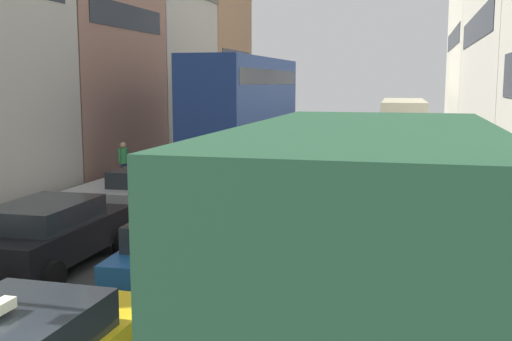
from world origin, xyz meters
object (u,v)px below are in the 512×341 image
Objects in this scene: sedan_right_lane_behind_truck at (376,226)px; bus_far_queue_secondary at (403,119)px; bus_mid_queue_primary at (244,108)px; sedan_left_lane_third at (151,190)px; wagon_left_lane_second at (50,233)px; pedestrian_near_kerb at (124,160)px; removalist_box_truck at (371,262)px; sedan_centre_lane_second at (186,249)px; hatchback_centre_lane_third at (264,198)px.

bus_far_queue_secondary is (0.16, 25.32, 0.96)m from sedan_right_lane_behind_truck.
sedan_left_lane_third is at bearing 179.89° from bus_mid_queue_primary.
sedan_left_lane_third is 7.49m from sedan_right_lane_behind_truck.
pedestrian_near_kerb is (-3.55, 10.62, 0.15)m from wagon_left_lane_second.
removalist_box_truck reaches higher than sedan_left_lane_third.
removalist_box_truck is at bearing -177.88° from sedan_right_lane_behind_truck.
wagon_left_lane_second and sedan_left_lane_third have the same top height.
sedan_right_lane_behind_truck is at bearing -54.11° from sedan_centre_lane_second.
bus_mid_queue_primary reaches higher than sedan_centre_lane_second.
pedestrian_near_kerb is at bearing 143.12° from bus_mid_queue_primary.
pedestrian_near_kerb is (-10.59, 15.11, -1.03)m from removalist_box_truck.
sedan_centre_lane_second and wagon_left_lane_second have the same top height.
bus_mid_queue_primary is 6.25m from pedestrian_near_kerb.
removalist_box_truck is at bearing -38.16° from pedestrian_near_kerb.
hatchback_centre_lane_third is 1.00× the size of sedan_right_lane_behind_truck.
hatchback_centre_lane_third is 11.05m from bus_mid_queue_primary.
sedan_left_lane_third and sedan_right_lane_behind_truck have the same top height.
bus_far_queue_secondary is 19.99m from pedestrian_near_kerb.
sedan_right_lane_behind_truck is at bearing -114.96° from sedan_left_lane_third.
sedan_left_lane_third is (-7.13, 9.90, -1.18)m from removalist_box_truck.
bus_mid_queue_primary reaches higher than wagon_left_lane_second.
sedan_right_lane_behind_truck is at bearing 2.69° from removalist_box_truck.
wagon_left_lane_second is at bearing 78.42° from sedan_centre_lane_second.
bus_mid_queue_primary is (-6.93, 19.81, 0.86)m from removalist_box_truck.
wagon_left_lane_second and hatchback_centre_lane_third have the same top height.
removalist_box_truck is 0.73× the size of bus_far_queue_secondary.
bus_far_queue_secondary reaches higher than hatchback_centre_lane_third.
sedan_left_lane_third is at bearing 35.88° from removalist_box_truck.
sedan_right_lane_behind_truck is (3.45, 2.80, 0.00)m from sedan_centre_lane_second.
hatchback_centre_lane_third is 9.02m from pedestrian_near_kerb.
sedan_left_lane_third is at bearing 0.10° from wagon_left_lane_second.
removalist_box_truck is at bearing -159.69° from bus_mid_queue_primary.
bus_far_queue_secondary is (6.99, 22.23, 0.96)m from sedan_left_lane_third.
wagon_left_lane_second and sedan_right_lane_behind_truck have the same top height.
bus_mid_queue_primary reaches higher than removalist_box_truck.
sedan_right_lane_behind_truck is at bearing -129.14° from hatchback_centre_lane_third.
bus_mid_queue_primary is at bearing 19.10° from hatchback_centre_lane_third.
removalist_box_truck is 21.01m from bus_mid_queue_primary.
sedan_centre_lane_second is at bearing 128.65° from sedan_right_lane_behind_truck.
removalist_box_truck is 10.20m from hatchback_centre_lane_third.
bus_far_queue_secondary is (3.61, 28.13, 0.96)m from sedan_centre_lane_second.
bus_far_queue_secondary reaches higher than pedestrian_near_kerb.
pedestrian_near_kerb is (-10.29, 8.30, 0.15)m from sedan_right_lane_behind_truck.
sedan_left_lane_third is at bearing 84.56° from hatchback_centre_lane_third.
bus_mid_queue_primary is at bearing -1.72° from sedan_left_lane_third.
bus_far_queue_secondary is at bearing -0.82° from sedan_right_lane_behind_truck.
hatchback_centre_lane_third is at bearing -35.83° from wagon_left_lane_second.
removalist_box_truck is at bearing -158.82° from hatchback_centre_lane_third.
sedan_left_lane_third is 10.12m from bus_mid_queue_primary.
bus_mid_queue_primary reaches higher than pedestrian_near_kerb.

